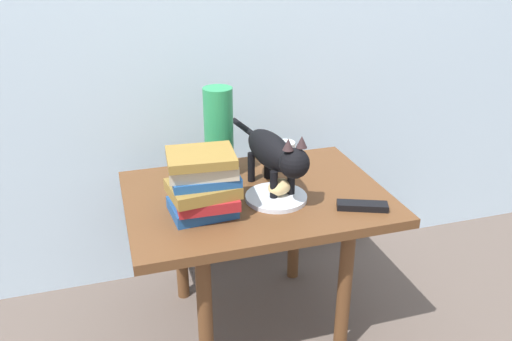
% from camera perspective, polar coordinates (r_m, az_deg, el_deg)
% --- Properties ---
extents(ground_plane, '(6.00, 6.00, 0.00)m').
position_cam_1_polar(ground_plane, '(1.95, -0.00, -15.97)').
color(ground_plane, brown).
extents(side_table, '(0.81, 0.59, 0.51)m').
position_cam_1_polar(side_table, '(1.70, -0.00, -4.53)').
color(side_table, brown).
rests_on(side_table, ground).
extents(plate, '(0.19, 0.19, 0.01)m').
position_cam_1_polar(plate, '(1.63, 2.19, -2.92)').
color(plate, silver).
rests_on(plate, side_table).
extents(bread_roll, '(0.10, 0.09, 0.05)m').
position_cam_1_polar(bread_roll, '(1.62, 2.57, -1.79)').
color(bread_roll, '#E0BC7A').
rests_on(bread_roll, plate).
extents(cat, '(0.13, 0.48, 0.23)m').
position_cam_1_polar(cat, '(1.62, 2.02, 1.85)').
color(cat, black).
rests_on(cat, side_table).
extents(book_stack, '(0.21, 0.18, 0.19)m').
position_cam_1_polar(book_stack, '(1.51, -5.75, -1.40)').
color(book_stack, '#1E4C8C').
rests_on(book_stack, side_table).
extents(green_vase, '(0.10, 0.10, 0.31)m').
position_cam_1_polar(green_vase, '(1.73, -4.05, 4.03)').
color(green_vase, '#288C51').
rests_on(green_vase, side_table).
extents(candle_jar, '(0.07, 0.07, 0.08)m').
position_cam_1_polar(candle_jar, '(1.86, 3.14, 1.72)').
color(candle_jar, silver).
rests_on(candle_jar, side_table).
extents(tv_remote, '(0.16, 0.10, 0.02)m').
position_cam_1_polar(tv_remote, '(1.60, 11.43, -3.78)').
color(tv_remote, black).
rests_on(tv_remote, side_table).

